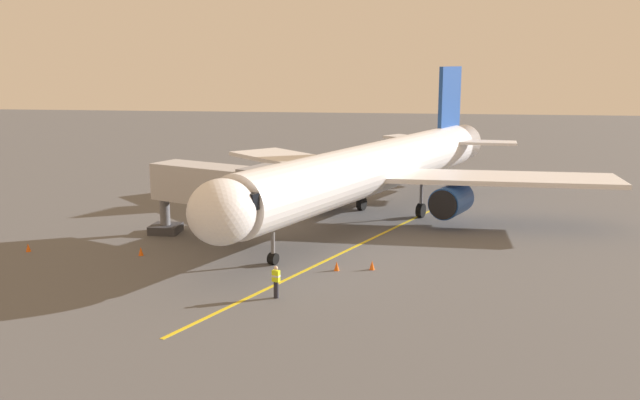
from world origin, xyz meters
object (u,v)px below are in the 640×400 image
object	(u,v)px
ground_crew_marshaller	(276,281)
airplane	(376,169)
jet_bridge	(227,188)
safety_cone_nose_left	(372,265)
safety_cone_nose_right	(28,247)
safety_cone_wing_port	(141,251)
safety_cone_wing_starboard	(337,266)
belt_loader_near_nose	(293,184)

from	to	relation	value
ground_crew_marshaller	airplane	bearing A→B (deg)	-102.11
jet_bridge	ground_crew_marshaller	size ratio (longest dim) A/B	6.55
safety_cone_nose_left	safety_cone_nose_right	bearing A→B (deg)	-2.39
jet_bridge	safety_cone_wing_port	xyz separation A→B (m)	(4.66, 3.66, -3.49)
jet_bridge	safety_cone_wing_starboard	xyz separation A→B (m)	(-7.90, 5.14, -3.49)
ground_crew_marshaller	safety_cone_nose_right	xyz separation A→B (m)	(17.53, -6.56, -0.61)
airplane	safety_cone_wing_starboard	xyz separation A→B (m)	(1.45, 13.43, -3.73)
jet_bridge	ground_crew_marshaller	world-z (taller)	jet_bridge
airplane	safety_cone_wing_port	xyz separation A→B (m)	(14.01, 11.95, -3.73)
jet_bridge	safety_cone_nose_right	world-z (taller)	jet_bridge
ground_crew_marshaller	jet_bridge	bearing A→B (deg)	-62.61
airplane	safety_cone_nose_left	bearing A→B (deg)	92.61
belt_loader_near_nose	safety_cone_wing_port	distance (m)	23.64
safety_cone_wing_port	belt_loader_near_nose	bearing A→B (deg)	-103.69
jet_bridge	safety_cone_wing_port	bearing A→B (deg)	38.14
ground_crew_marshaller	safety_cone_nose_left	world-z (taller)	ground_crew_marshaller
airplane	jet_bridge	size ratio (longest dim) A/B	3.43
safety_cone_nose_right	jet_bridge	bearing A→B (deg)	-162.80
safety_cone_nose_right	airplane	bearing A→B (deg)	-150.74
airplane	safety_cone_wing_port	bearing A→B (deg)	40.47
safety_cone_wing_port	safety_cone_wing_starboard	size ratio (longest dim) A/B	1.00
airplane	jet_bridge	distance (m)	12.50
safety_cone_wing_port	safety_cone_nose_left	bearing A→B (deg)	175.94
jet_bridge	belt_loader_near_nose	world-z (taller)	jet_bridge
safety_cone_nose_left	safety_cone_wing_starboard	world-z (taller)	same
airplane	safety_cone_nose_left	distance (m)	13.52
airplane	safety_cone_nose_right	size ratio (longest dim) A/B	69.78
airplane	safety_cone_nose_left	xyz separation A→B (m)	(-0.59, 12.98, -3.73)
jet_bridge	safety_cone_nose_right	size ratio (longest dim) A/B	20.36
safety_cone_wing_starboard	jet_bridge	bearing A→B (deg)	-33.06
airplane	jet_bridge	xyz separation A→B (m)	(9.35, 8.29, -0.24)
belt_loader_near_nose	safety_cone_nose_right	size ratio (longest dim) A/B	8.60
belt_loader_near_nose	safety_cone_nose_right	world-z (taller)	belt_loader_near_nose
safety_cone_nose_left	safety_cone_nose_right	distance (m)	22.14
jet_bridge	safety_cone_wing_starboard	size ratio (longest dim) A/B	20.36
belt_loader_near_nose	airplane	bearing A→B (deg)	127.36
belt_loader_near_nose	safety_cone_wing_starboard	distance (m)	25.43
jet_bridge	safety_cone_wing_starboard	distance (m)	10.05
belt_loader_near_nose	safety_cone_wing_port	xyz separation A→B (m)	(5.59, 22.97, -0.44)
belt_loader_near_nose	safety_cone_nose_left	xyz separation A→B (m)	(-9.00, 24.00, -0.44)
airplane	ground_crew_marshaller	size ratio (longest dim) A/B	22.45
jet_bridge	ground_crew_marshaller	xyz separation A→B (m)	(-5.35, 10.33, -2.88)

